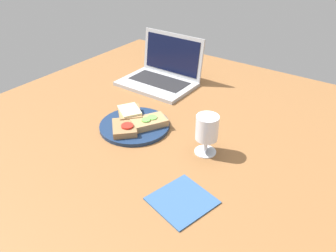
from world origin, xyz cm
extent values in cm
cube|color=brown|center=(0.00, 0.00, 1.50)|extent=(140.00, 140.00, 3.00)
cylinder|color=navy|center=(-7.92, -7.07, 3.64)|extent=(24.06, 24.06, 1.29)
cube|color=#A88456|center=(-3.51, -4.59, 5.42)|extent=(11.98, 13.69, 2.27)
cylinder|color=#6BB74C|center=(-3.79, -5.91, 6.79)|extent=(3.04, 3.04, 0.48)
cylinder|color=#6BB74C|center=(-3.18, -3.22, 6.73)|extent=(3.45, 3.45, 0.34)
cube|color=#937047|center=(-12.26, -4.49, 5.57)|extent=(12.62, 12.46, 2.55)
cube|color=#F4EAB7|center=(-12.26, -4.49, 7.20)|extent=(10.74, 10.05, 0.72)
cube|color=#937047|center=(-7.98, -12.12, 5.35)|extent=(12.58, 12.55, 2.12)
cylinder|color=red|center=(-6.46, -12.29, 6.73)|extent=(3.97, 3.97, 0.64)
cylinder|color=white|center=(19.12, -5.42, 3.20)|extent=(6.72, 6.72, 0.40)
cylinder|color=white|center=(19.12, -5.42, 5.79)|extent=(1.14, 1.14, 4.77)
cylinder|color=white|center=(19.12, -5.42, 11.98)|extent=(6.81, 6.81, 7.61)
cylinder|color=white|center=(19.12, -5.42, 11.39)|extent=(6.27, 6.27, 6.44)
cube|color=#ADAFB5|center=(-22.03, 23.99, 3.78)|extent=(30.96, 21.22, 1.56)
cube|color=#232326|center=(-22.03, 25.90, 4.64)|extent=(25.39, 11.67, 0.16)
cube|color=#ADAFB5|center=(-22.03, 35.89, 13.59)|extent=(30.35, 3.37, 18.17)
cube|color=black|center=(-22.03, 35.39, 13.59)|extent=(27.25, 2.32, 15.19)
cube|color=#33598C|center=(24.76, -26.94, 3.20)|extent=(17.08, 17.38, 0.40)
camera|label=1|loc=(56.84, -78.09, 63.58)|focal=35.00mm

